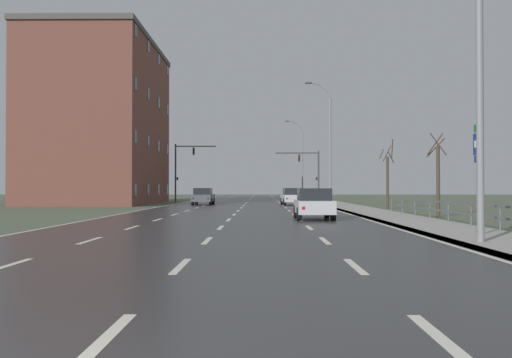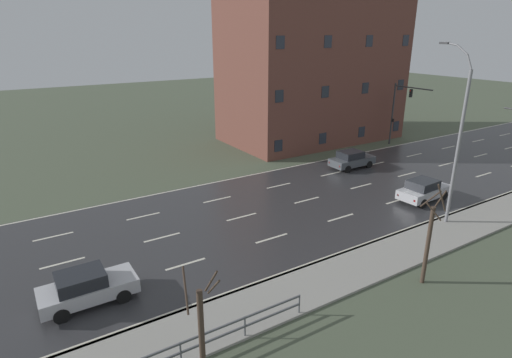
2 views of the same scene
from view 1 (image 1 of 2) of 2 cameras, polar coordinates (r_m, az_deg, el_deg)
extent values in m
cube|color=#4C5642|center=(51.87, -1.19, -2.73)|extent=(160.00, 160.00, 0.12)
cube|color=#303033|center=(63.86, -0.85, -2.33)|extent=(14.00, 120.00, 0.02)
cube|color=beige|center=(12.43, -24.03, -8.10)|extent=(0.16, 2.20, 0.01)
cube|color=beige|center=(17.46, -16.58, -6.04)|extent=(0.16, 2.20, 0.01)
cube|color=beige|center=(22.66, -12.52, -4.86)|extent=(0.16, 2.20, 0.01)
cube|color=beige|center=(27.94, -10.00, -4.12)|extent=(0.16, 2.20, 0.01)
cube|color=beige|center=(33.25, -8.28, -3.61)|extent=(0.16, 2.20, 0.01)
cube|color=beige|center=(38.59, -7.04, -3.23)|extent=(0.16, 2.20, 0.01)
cube|color=beige|center=(43.94, -6.10, -2.95)|extent=(0.16, 2.20, 0.01)
cube|color=beige|center=(49.31, -5.37, -2.73)|extent=(0.16, 2.20, 0.01)
cube|color=beige|center=(54.68, -4.78, -2.55)|extent=(0.16, 2.20, 0.01)
cube|color=beige|center=(60.05, -4.29, -2.40)|extent=(0.16, 2.20, 0.01)
cube|color=beige|center=(65.44, -3.89, -2.28)|extent=(0.16, 2.20, 0.01)
cube|color=beige|center=(70.82, -3.55, -2.17)|extent=(0.16, 2.20, 0.01)
cube|color=beige|center=(76.20, -3.25, -2.09)|extent=(0.16, 2.20, 0.01)
cube|color=beige|center=(81.59, -3.00, -2.01)|extent=(0.16, 2.20, 0.01)
cube|color=beige|center=(86.98, -2.77, -1.94)|extent=(0.16, 2.20, 0.01)
cube|color=beige|center=(92.37, -2.57, -1.88)|extent=(0.16, 2.20, 0.01)
cube|color=beige|center=(97.76, -2.40, -1.82)|extent=(0.16, 2.20, 0.01)
cube|color=beige|center=(103.15, -2.24, -1.78)|extent=(0.16, 2.20, 0.01)
cube|color=beige|center=(108.55, -2.10, -1.73)|extent=(0.16, 2.20, 0.01)
cube|color=beige|center=(113.94, -1.97, -1.69)|extent=(0.16, 2.20, 0.01)
cube|color=beige|center=(119.34, -1.85, -1.66)|extent=(0.16, 2.20, 0.01)
cube|color=beige|center=(6.24, -15.12, -15.48)|extent=(0.16, 2.20, 0.01)
cube|color=beige|center=(11.44, -7.68, -8.80)|extent=(0.16, 2.20, 0.01)
cube|color=beige|center=(16.77, -5.00, -6.28)|extent=(0.16, 2.20, 0.01)
cube|color=beige|center=(22.13, -3.63, -4.98)|extent=(0.16, 2.20, 0.01)
cube|color=beige|center=(27.51, -2.80, -4.18)|extent=(0.16, 2.20, 0.01)
cube|color=beige|center=(32.89, -2.24, -3.64)|extent=(0.16, 2.20, 0.01)
cube|color=beige|center=(38.28, -1.83, -3.26)|extent=(0.16, 2.20, 0.01)
cube|color=beige|center=(43.67, -1.53, -2.97)|extent=(0.16, 2.20, 0.01)
cube|color=beige|center=(49.07, -1.30, -2.74)|extent=(0.16, 2.20, 0.01)
cube|color=beige|center=(54.46, -1.11, -2.56)|extent=(0.16, 2.20, 0.01)
cube|color=beige|center=(59.86, -0.95, -2.41)|extent=(0.16, 2.20, 0.01)
cube|color=beige|center=(65.25, -0.82, -2.29)|extent=(0.16, 2.20, 0.01)
cube|color=beige|center=(70.65, -0.71, -2.18)|extent=(0.16, 2.20, 0.01)
cube|color=beige|center=(76.05, -0.62, -2.09)|extent=(0.16, 2.20, 0.01)
cube|color=beige|center=(81.45, -0.54, -2.01)|extent=(0.16, 2.20, 0.01)
cube|color=beige|center=(86.84, -0.46, -1.94)|extent=(0.16, 2.20, 0.01)
cube|color=beige|center=(92.24, -0.40, -1.88)|extent=(0.16, 2.20, 0.01)
cube|color=beige|center=(97.64, -0.35, -1.83)|extent=(0.16, 2.20, 0.01)
cube|color=beige|center=(103.04, -0.30, -1.78)|extent=(0.16, 2.20, 0.01)
cube|color=beige|center=(108.44, -0.25, -1.73)|extent=(0.16, 2.20, 0.01)
cube|color=beige|center=(113.84, -0.21, -1.70)|extent=(0.16, 2.20, 0.01)
cube|color=beige|center=(119.24, -0.17, -1.66)|extent=(0.16, 2.20, 0.01)
cube|color=beige|center=(6.31, 18.50, -15.31)|extent=(0.16, 2.20, 0.01)
cube|color=beige|center=(11.48, 10.09, -8.77)|extent=(0.16, 2.20, 0.01)
cube|color=beige|center=(16.79, 7.04, -6.27)|extent=(0.16, 2.20, 0.01)
cube|color=beige|center=(22.15, 5.47, -4.97)|extent=(0.16, 2.20, 0.01)
cube|color=beige|center=(27.52, 4.52, -4.18)|extent=(0.16, 2.20, 0.01)
cube|color=beige|center=(32.91, 3.87, -3.64)|extent=(0.16, 2.20, 0.01)
cube|color=beige|center=(38.29, 3.41, -3.26)|extent=(0.16, 2.20, 0.01)
cube|color=beige|center=(43.68, 3.07, -2.97)|extent=(0.16, 2.20, 0.01)
cube|color=beige|center=(49.08, 2.80, -2.74)|extent=(0.16, 2.20, 0.01)
cube|color=beige|center=(54.47, 2.58, -2.56)|extent=(0.16, 2.20, 0.01)
cube|color=beige|center=(59.86, 2.40, -2.41)|extent=(0.16, 2.20, 0.01)
cube|color=beige|center=(65.26, 2.25, -2.28)|extent=(0.16, 2.20, 0.01)
cube|color=beige|center=(70.66, 2.13, -2.18)|extent=(0.16, 2.20, 0.01)
cube|color=beige|center=(76.05, 2.02, -2.09)|extent=(0.16, 2.20, 0.01)
cube|color=beige|center=(81.45, 1.93, -2.01)|extent=(0.16, 2.20, 0.01)
cube|color=beige|center=(86.85, 1.85, -1.94)|extent=(0.16, 2.20, 0.01)
cube|color=beige|center=(92.25, 1.77, -1.88)|extent=(0.16, 2.20, 0.01)
cube|color=beige|center=(97.65, 1.71, -1.83)|extent=(0.16, 2.20, 0.01)
cube|color=beige|center=(103.04, 1.65, -1.78)|extent=(0.16, 2.20, 0.01)
cube|color=beige|center=(108.44, 1.60, -1.73)|extent=(0.16, 2.20, 0.01)
cube|color=beige|center=(113.84, 1.55, -1.69)|extent=(0.16, 2.20, 0.01)
cube|color=beige|center=(119.24, 1.51, -1.66)|extent=(0.16, 2.20, 0.01)
cube|color=beige|center=(64.05, 5.29, -2.31)|extent=(0.16, 120.00, 0.01)
cube|color=beige|center=(64.40, -6.96, -2.30)|extent=(0.16, 120.00, 0.01)
cube|color=gray|center=(64.20, 6.76, -2.27)|extent=(3.00, 120.00, 0.12)
cube|color=slate|center=(64.07, 5.49, -2.27)|extent=(0.16, 120.00, 0.12)
cube|color=#515459|center=(23.45, 21.15, -2.42)|extent=(0.06, 26.70, 0.08)
cube|color=#515459|center=(23.47, 21.15, -3.40)|extent=(0.06, 26.70, 0.08)
cylinder|color=#515459|center=(20.99, 23.72, -3.82)|extent=(0.07, 0.07, 1.00)
cylinder|color=#515459|center=(23.47, 21.15, -3.52)|extent=(0.07, 0.07, 1.00)
cylinder|color=#515459|center=(25.98, 19.08, -3.27)|extent=(0.07, 0.07, 1.00)
cylinder|color=#515459|center=(28.53, 17.38, -3.07)|extent=(0.07, 0.07, 1.00)
cylinder|color=#515459|center=(31.09, 15.96, -2.89)|extent=(0.07, 0.07, 1.00)
cylinder|color=#515459|center=(33.67, 14.76, -2.74)|extent=(0.07, 0.07, 1.00)
cylinder|color=#515459|center=(36.27, 13.72, -2.61)|extent=(0.07, 0.07, 1.00)
cylinder|color=slate|center=(16.63, 21.91, 8.77)|extent=(0.20, 0.20, 8.74)
cylinder|color=slate|center=(49.14, 7.60, 2.74)|extent=(0.20, 0.20, 9.42)
cylinder|color=slate|center=(49.70, 7.37, 8.61)|extent=(0.46, 0.11, 0.82)
cylinder|color=slate|center=(49.75, 6.76, 9.34)|extent=(0.76, 0.11, 0.58)
cylinder|color=slate|center=(49.74, 5.87, 9.71)|extent=(0.86, 0.11, 0.26)
cube|color=#333335|center=(49.70, 5.38, 9.75)|extent=(0.56, 0.24, 0.12)
cylinder|color=slate|center=(82.37, 4.77, 1.41)|extent=(0.20, 0.20, 9.82)
cylinder|color=slate|center=(82.75, 4.62, 5.12)|extent=(0.53, 0.11, 0.96)
cylinder|color=slate|center=(82.79, 4.18, 5.64)|extent=(0.89, 0.11, 0.67)
cylinder|color=slate|center=(82.78, 3.55, 5.90)|extent=(1.01, 0.11, 0.28)
cube|color=#333335|center=(82.76, 3.20, 5.93)|extent=(0.56, 0.24, 0.12)
cylinder|color=slate|center=(18.72, 21.80, -0.18)|extent=(0.09, 0.09, 3.62)
cube|color=#146633|center=(18.81, 21.72, 4.88)|extent=(0.03, 0.56, 0.24)
cube|color=navy|center=(18.77, 21.72, 3.37)|extent=(0.03, 0.68, 0.68)
cube|color=white|center=(18.76, 21.67, 3.37)|extent=(0.01, 0.44, 0.22)
cube|color=navy|center=(18.74, 21.73, 1.93)|extent=(0.03, 0.52, 0.22)
cylinder|color=#38383A|center=(61.99, 6.42, 0.26)|extent=(0.18, 0.18, 5.71)
cylinder|color=#38383A|center=(61.91, 4.22, 2.67)|extent=(4.76, 0.12, 0.12)
cube|color=black|center=(61.89, 4.44, 2.16)|extent=(0.20, 0.28, 0.80)
sphere|color=red|center=(61.75, 4.45, 2.41)|extent=(0.14, 0.14, 0.14)
sphere|color=#2D2D2D|center=(61.74, 4.45, 2.17)|extent=(0.14, 0.14, 0.14)
sphere|color=#2D2D2D|center=(61.73, 4.45, 1.93)|extent=(0.14, 0.14, 0.14)
cube|color=black|center=(61.92, 6.22, 0.03)|extent=(0.18, 0.12, 0.32)
cylinder|color=#38383A|center=(62.01, -8.23, 0.60)|extent=(0.18, 0.18, 6.43)
cylinder|color=#38383A|center=(61.85, -6.19, 3.35)|extent=(4.44, 0.12, 0.12)
cube|color=black|center=(61.84, -6.39, 2.84)|extent=(0.20, 0.28, 0.80)
sphere|color=red|center=(61.71, -6.41, 3.09)|extent=(0.14, 0.14, 0.14)
sphere|color=#2D2D2D|center=(61.69, -6.41, 2.85)|extent=(0.14, 0.14, 0.14)
sphere|color=#2D2D2D|center=(61.68, -6.41, 2.61)|extent=(0.14, 0.14, 0.14)
cube|color=black|center=(61.91, -8.04, 0.03)|extent=(0.18, 0.12, 0.32)
cube|color=#474C51|center=(52.01, -5.41, -1.94)|extent=(1.81, 4.12, 0.64)
cube|color=black|center=(51.76, -5.44, -1.26)|extent=(1.59, 2.02, 0.60)
cube|color=slate|center=(52.70, -5.32, -1.28)|extent=(1.40, 0.10, 0.51)
cylinder|color=black|center=(53.20, -4.38, -2.27)|extent=(0.23, 0.66, 0.66)
cylinder|color=black|center=(53.38, -6.11, -2.26)|extent=(0.23, 0.66, 0.66)
cylinder|color=black|center=(50.67, -4.67, -2.33)|extent=(0.23, 0.66, 0.66)
cylinder|color=black|center=(50.86, -6.49, -2.32)|extent=(0.23, 0.66, 0.66)
cube|color=red|center=(50.08, -6.43, -1.98)|extent=(0.16, 0.04, 0.14)
cube|color=red|center=(49.92, -4.93, -1.99)|extent=(0.16, 0.04, 0.14)
cube|color=#B7B7BC|center=(28.08, 5.91, -2.83)|extent=(1.77, 4.10, 0.64)
cube|color=black|center=(27.82, 5.96, -1.57)|extent=(1.56, 2.00, 0.60)
cube|color=slate|center=(28.77, 5.78, -1.59)|extent=(1.40, 0.08, 0.51)
cylinder|color=black|center=(29.44, 7.25, -3.36)|extent=(0.22, 0.66, 0.66)
cylinder|color=black|center=(29.30, 4.10, -3.38)|extent=(0.22, 0.66, 0.66)
cylinder|color=black|center=(26.92, 7.89, -3.59)|extent=(0.22, 0.66, 0.66)
cylinder|color=black|center=(26.76, 4.44, -3.61)|extent=(0.22, 0.66, 0.66)
cube|color=red|center=(26.01, 4.88, -2.99)|extent=(0.16, 0.04, 0.14)
cube|color=red|center=(26.14, 7.77, -2.97)|extent=(0.16, 0.04, 0.14)
cube|color=#B7B7BC|center=(50.77, 3.71, -1.97)|extent=(1.99, 4.20, 0.64)
cube|color=black|center=(50.51, 3.74, -1.27)|extent=(1.67, 2.09, 0.60)
cube|color=slate|center=(51.46, 3.62, -1.29)|extent=(1.41, 0.16, 0.51)
cylinder|color=black|center=(52.14, 4.44, -2.29)|extent=(0.26, 0.67, 0.66)
cylinder|color=black|center=(51.96, 2.67, -2.30)|extent=(0.26, 0.67, 0.66)
cylinder|color=black|center=(49.61, 4.81, -2.36)|extent=(0.26, 0.67, 0.66)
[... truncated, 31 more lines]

